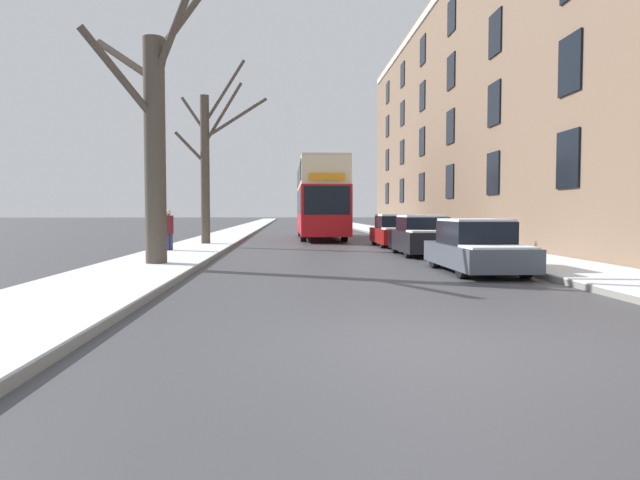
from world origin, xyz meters
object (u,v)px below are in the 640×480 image
at_px(double_decker_bus, 320,196).
at_px(pedestrian_left_sidewalk, 169,230).
at_px(bare_tree_left_1, 207,160).
at_px(parked_car_2, 395,232).
at_px(bare_tree_left_0, 155,132).
at_px(parked_car_1, 423,237).
at_px(parked_car_0, 476,248).

bearing_deg(double_decker_bus, pedestrian_left_sidewalk, -117.05).
relative_size(bare_tree_left_1, double_decker_bus, 0.70).
bearing_deg(parked_car_2, double_decker_bus, 110.65).
relative_size(bare_tree_left_0, double_decker_bus, 0.73).
relative_size(bare_tree_left_0, bare_tree_left_1, 1.04).
xyz_separation_m(double_decker_bus, pedestrian_left_sidewalk, (-6.30, -12.34, -1.62)).
distance_m(bare_tree_left_0, parked_car_1, 10.04).
height_order(double_decker_bus, pedestrian_left_sidewalk, double_decker_bus).
bearing_deg(bare_tree_left_0, double_decker_bus, 72.58).
bearing_deg(parked_car_1, double_decker_bus, 102.55).
bearing_deg(double_decker_bus, parked_car_2, -69.35).
bearing_deg(double_decker_bus, bare_tree_left_1, -125.20).
bearing_deg(bare_tree_left_0, pedestrian_left_sidewalk, 98.13).
xyz_separation_m(double_decker_bus, parked_car_0, (2.96, -19.14, -1.88)).
height_order(parked_car_0, parked_car_2, parked_car_2).
height_order(double_decker_bus, parked_car_1, double_decker_bus).
bearing_deg(parked_car_1, parked_car_2, 90.00).
relative_size(bare_tree_left_1, parked_car_0, 1.94).
bearing_deg(parked_car_1, parked_car_0, -90.00).
xyz_separation_m(double_decker_bus, parked_car_1, (2.96, -13.29, -1.84)).
height_order(bare_tree_left_1, parked_car_0, bare_tree_left_1).
relative_size(parked_car_0, parked_car_2, 1.01).
bearing_deg(bare_tree_left_0, parked_car_2, 49.11).
relative_size(bare_tree_left_1, parked_car_2, 1.97).
relative_size(parked_car_0, parked_car_1, 1.08).
height_order(parked_car_0, parked_car_1, parked_car_1).
height_order(double_decker_bus, parked_car_0, double_decker_bus).
xyz_separation_m(parked_car_2, pedestrian_left_sidewalk, (-9.26, -4.49, 0.23)).
relative_size(bare_tree_left_0, parked_car_2, 2.04).
xyz_separation_m(bare_tree_left_0, pedestrian_left_sidewalk, (-0.76, 5.32, -2.84)).
bearing_deg(pedestrian_left_sidewalk, bare_tree_left_0, -127.98).
bearing_deg(parked_car_1, bare_tree_left_0, -152.78).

